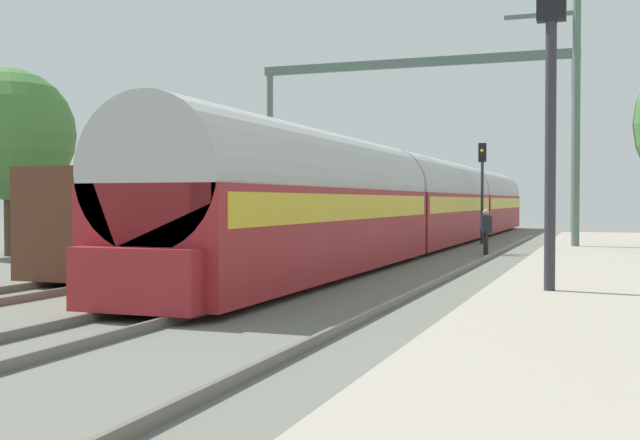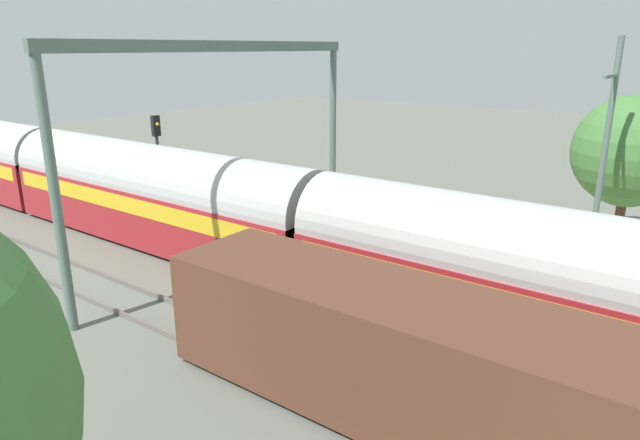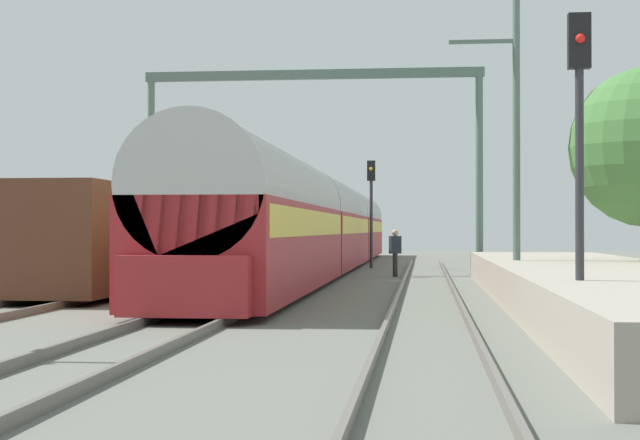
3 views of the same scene
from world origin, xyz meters
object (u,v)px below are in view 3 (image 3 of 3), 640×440
person_crossing (395,249)px  railway_signal_near (579,130)px  railway_signal_far (371,199)px  catenary_gantry (312,127)px  passenger_train (323,224)px  freight_car (120,238)px

person_crossing → railway_signal_near: railway_signal_near is taller
person_crossing → railway_signal_far: 8.31m
railway_signal_far → railway_signal_near: bearing=-80.0°
person_crossing → catenary_gantry: bearing=-51.8°
passenger_train → railway_signal_near: size_ratio=9.39×
freight_car → person_crossing: bearing=49.0°
passenger_train → catenary_gantry: catenary_gantry is taller
passenger_train → freight_car: size_ratio=3.78×
person_crossing → catenary_gantry: 5.87m
freight_car → railway_signal_far: bearing=69.4°
passenger_train → person_crossing: size_ratio=28.44×
freight_car → railway_signal_near: (11.13, -11.03, 1.87)m
passenger_train → railway_signal_far: railway_signal_far is taller
passenger_train → person_crossing: (3.22, -5.78, -0.94)m
passenger_train → railway_signal_far: size_ratio=10.25×
passenger_train → railway_signal_far: bearing=48.5°
person_crossing → catenary_gantry: (-3.22, 1.58, 4.65)m
freight_car → catenary_gantry: catenary_gantry is taller
passenger_train → person_crossing: passenger_train is taller
railway_signal_near → catenary_gantry: bearing=107.7°
catenary_gantry → passenger_train: bearing=90.0°
freight_car → railway_signal_near: size_ratio=2.48×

